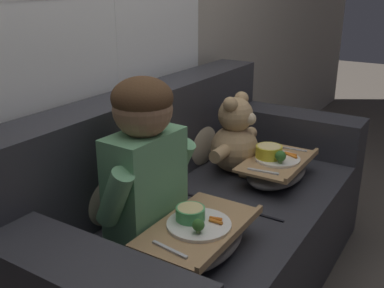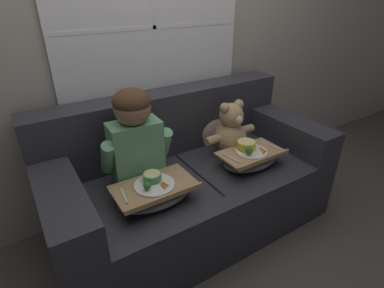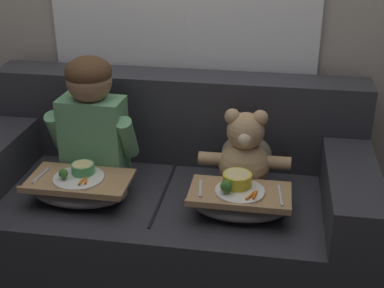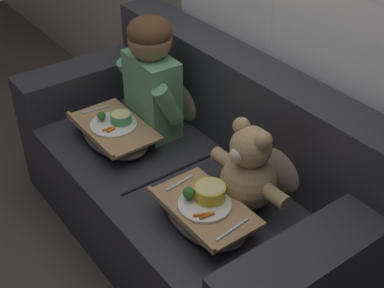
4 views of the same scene
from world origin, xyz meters
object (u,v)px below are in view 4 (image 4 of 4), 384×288
object	(u,v)px
child_figure	(151,71)
teddy_bear	(248,172)
throw_pillow_behind_child	(187,89)
throw_pillow_behind_teddy	(286,155)
lap_tray_child	(114,133)
lap_tray_teddy	(204,213)
couch	(195,184)

from	to	relation	value
child_figure	teddy_bear	xyz separation A→B (m)	(0.72, -0.00, -0.16)
throw_pillow_behind_child	child_figure	distance (m)	0.28
throw_pillow_behind_teddy	teddy_bear	world-z (taller)	teddy_bear
lap_tray_child	lap_tray_teddy	bearing A→B (deg)	0.10
couch	lap_tray_child	distance (m)	0.47
throw_pillow_behind_teddy	couch	bearing A→B (deg)	-149.01
couch	teddy_bear	bearing A→B (deg)	-0.39
teddy_bear	lap_tray_teddy	distance (m)	0.25
lap_tray_child	throw_pillow_behind_teddy	bearing A→B (deg)	31.55
child_figure	lap_tray_teddy	size ratio (longest dim) A/B	1.39
throw_pillow_behind_child	couch	bearing A→B (deg)	-30.99
throw_pillow_behind_child	throw_pillow_behind_teddy	xyz separation A→B (m)	(0.72, 0.00, 0.00)
throw_pillow_behind_child	lap_tray_child	distance (m)	0.46
teddy_bear	throw_pillow_behind_child	bearing A→B (deg)	163.11
couch	child_figure	bearing A→B (deg)	179.68
throw_pillow_behind_child	lap_tray_teddy	world-z (taller)	throw_pillow_behind_child
throw_pillow_behind_child	child_figure	world-z (taller)	child_figure
couch	teddy_bear	distance (m)	0.47
couch	lap_tray_child	size ratio (longest dim) A/B	4.10
throw_pillow_behind_child	lap_tray_teddy	distance (m)	0.85
teddy_bear	lap_tray_child	xyz separation A→B (m)	(-0.72, -0.22, -0.11)
throw_pillow_behind_teddy	child_figure	size ratio (longest dim) A/B	0.57
couch	throw_pillow_behind_teddy	size ratio (longest dim) A/B	5.41
child_figure	throw_pillow_behind_teddy	bearing A→B (deg)	16.57
throw_pillow_behind_child	lap_tray_teddy	bearing A→B (deg)	-31.55
teddy_bear	lap_tray_child	world-z (taller)	teddy_bear
couch	throw_pillow_behind_teddy	xyz separation A→B (m)	(0.36, 0.22, 0.29)
throw_pillow_behind_teddy	teddy_bear	xyz separation A→B (m)	(0.00, -0.22, 0.01)
lap_tray_teddy	child_figure	bearing A→B (deg)	162.48
couch	throw_pillow_behind_child	distance (m)	0.51
throw_pillow_behind_child	throw_pillow_behind_teddy	world-z (taller)	throw_pillow_behind_child
lap_tray_child	lap_tray_teddy	world-z (taller)	lap_tray_teddy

